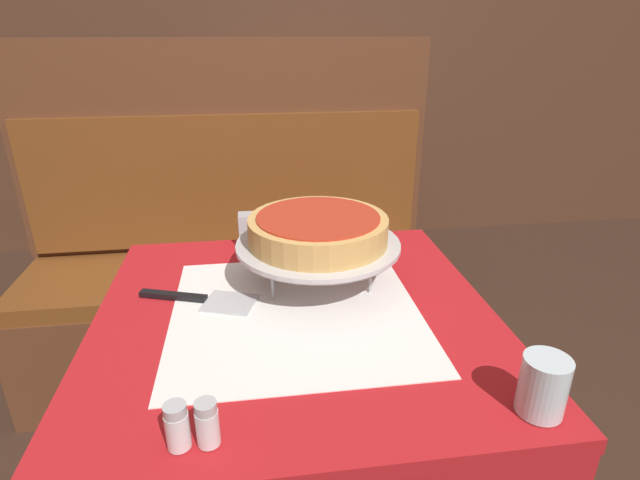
# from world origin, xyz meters

# --- Properties ---
(dining_table_front) EXTENTS (0.84, 0.84, 0.74)m
(dining_table_front) POSITION_xyz_m (0.00, 0.00, 0.64)
(dining_table_front) COLOR red
(dining_table_front) RESTS_ON ground_plane
(dining_table_rear) EXTENTS (0.81, 0.81, 0.75)m
(dining_table_rear) POSITION_xyz_m (0.28, 1.63, 0.64)
(dining_table_rear) COLOR red
(dining_table_rear) RESTS_ON ground_plane
(booth_bench) EXTENTS (1.54, 0.48, 1.27)m
(booth_bench) POSITION_xyz_m (-0.17, 0.83, 0.36)
(booth_bench) COLOR brown
(booth_bench) RESTS_ON ground_plane
(back_wall_panel) EXTENTS (6.00, 0.04, 2.40)m
(back_wall_panel) POSITION_xyz_m (0.00, 2.20, 1.20)
(back_wall_panel) COLOR #4C2D1E
(back_wall_panel) RESTS_ON ground_plane
(pizza_pan_stand) EXTENTS (0.38, 0.38, 0.10)m
(pizza_pan_stand) POSITION_xyz_m (0.07, 0.12, 0.83)
(pizza_pan_stand) COLOR #ADADB2
(pizza_pan_stand) RESTS_ON dining_table_front
(deep_dish_pizza) EXTENTS (0.32, 0.32, 0.06)m
(deep_dish_pizza) POSITION_xyz_m (0.07, 0.12, 0.88)
(deep_dish_pizza) COLOR tan
(deep_dish_pizza) RESTS_ON pizza_pan_stand
(pizza_server) EXTENTS (0.27, 0.14, 0.01)m
(pizza_server) POSITION_xyz_m (-0.20, 0.07, 0.74)
(pizza_server) COLOR #BCBCC1
(pizza_server) RESTS_ON dining_table_front
(water_glass_near) EXTENTS (0.07, 0.07, 0.10)m
(water_glass_near) POSITION_xyz_m (0.35, -0.35, 0.79)
(water_glass_near) COLOR silver
(water_glass_near) RESTS_ON dining_table_front
(salt_shaker) EXTENTS (0.03, 0.03, 0.07)m
(salt_shaker) POSITION_xyz_m (-0.20, -0.35, 0.78)
(salt_shaker) COLOR silver
(salt_shaker) RESTS_ON dining_table_front
(pepper_shaker) EXTENTS (0.03, 0.03, 0.07)m
(pepper_shaker) POSITION_xyz_m (-0.16, -0.35, 0.78)
(pepper_shaker) COLOR silver
(pepper_shaker) RESTS_ON dining_table_front
(napkin_holder) EXTENTS (0.10, 0.05, 0.09)m
(napkin_holder) POSITION_xyz_m (-0.07, 0.38, 0.78)
(napkin_holder) COLOR #B2B2B7
(napkin_holder) RESTS_ON dining_table_front
(condiment_caddy) EXTENTS (0.12, 0.12, 0.18)m
(condiment_caddy) POSITION_xyz_m (0.22, 1.53, 0.80)
(condiment_caddy) COLOR black
(condiment_caddy) RESTS_ON dining_table_rear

